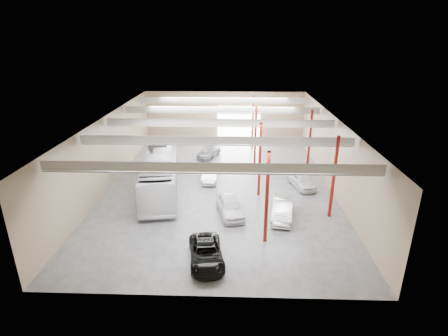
# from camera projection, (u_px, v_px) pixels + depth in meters

# --- Properties ---
(depot_shell) EXTENTS (22.12, 32.12, 7.06)m
(depot_shell) POSITION_uv_depth(u_px,v_px,m) (221.00, 137.00, 34.00)
(depot_shell) COLOR #46464B
(depot_shell) RESTS_ON ground
(coach_bus) EXTENTS (5.17, 13.68, 3.72)m
(coach_bus) POSITION_uv_depth(u_px,v_px,m) (160.00, 172.00, 33.69)
(coach_bus) COLOR white
(coach_bus) RESTS_ON ground
(black_sedan) EXTENTS (2.92, 5.03, 1.32)m
(black_sedan) POSITION_uv_depth(u_px,v_px,m) (206.00, 253.00, 23.27)
(black_sedan) COLOR black
(black_sedan) RESTS_ON ground
(car_row_a) EXTENTS (2.89, 4.97, 1.59)m
(car_row_a) POSITION_uv_depth(u_px,v_px,m) (230.00, 206.00, 29.41)
(car_row_a) COLOR white
(car_row_a) RESTS_ON ground
(car_row_b) EXTENTS (1.56, 4.43, 1.46)m
(car_row_b) POSITION_uv_depth(u_px,v_px,m) (210.00, 173.00, 36.51)
(car_row_b) COLOR #B2B2B7
(car_row_b) RESTS_ON ground
(car_row_c) EXTENTS (3.19, 4.91, 1.32)m
(car_row_c) POSITION_uv_depth(u_px,v_px,m) (209.00, 151.00, 43.55)
(car_row_c) COLOR slate
(car_row_c) RESTS_ON ground
(car_right_near) EXTENTS (2.36, 4.82, 1.52)m
(car_right_near) POSITION_uv_depth(u_px,v_px,m) (282.00, 209.00, 28.90)
(car_right_near) COLOR silver
(car_right_near) RESTS_ON ground
(car_right_far) EXTENTS (2.79, 4.55, 1.45)m
(car_right_far) POSITION_uv_depth(u_px,v_px,m) (301.00, 180.00, 34.82)
(car_right_far) COLOR silver
(car_right_far) RESTS_ON ground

